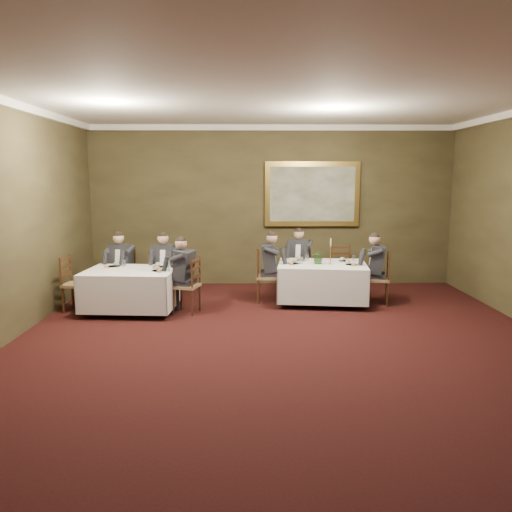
{
  "coord_description": "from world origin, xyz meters",
  "views": [
    {
      "loc": [
        -0.49,
        -6.08,
        2.39
      ],
      "look_at": [
        -0.39,
        1.73,
        1.15
      ],
      "focal_mm": 35.0,
      "sensor_mm": 36.0,
      "label": 1
    }
  ],
  "objects_px": {
    "diner_sec_endright": "(186,284)",
    "candlestick": "(330,255)",
    "chair_sec_endright": "(187,297)",
    "centerpiece": "(318,256)",
    "table_second": "(131,287)",
    "chair_main_endright": "(378,290)",
    "diner_main_backleft": "(299,268)",
    "painting": "(312,194)",
    "diner_sec_backright": "(165,275)",
    "diner_main_endleft": "(268,275)",
    "diner_sec_backleft": "(122,275)",
    "chair_sec_endleft": "(77,295)",
    "table_main": "(322,280)",
    "chair_main_backleft": "(299,279)",
    "chair_main_backright": "(342,280)",
    "chair_sec_backright": "(166,287)",
    "diner_main_endright": "(378,278)",
    "chair_main_endleft": "(267,287)",
    "chair_sec_backleft": "(123,286)"
  },
  "relations": [
    {
      "from": "diner_sec_endright",
      "to": "candlestick",
      "type": "bearing_deg",
      "value": -62.02
    },
    {
      "from": "chair_sec_endright",
      "to": "centerpiece",
      "type": "distance_m",
      "value": 2.58
    },
    {
      "from": "table_second",
      "to": "chair_main_endright",
      "type": "xyz_separation_m",
      "value": [
        4.54,
        0.47,
        -0.17
      ]
    },
    {
      "from": "diner_main_backleft",
      "to": "painting",
      "type": "height_order",
      "value": "painting"
    },
    {
      "from": "diner_main_backleft",
      "to": "diner_sec_backright",
      "type": "xyz_separation_m",
      "value": [
        -2.67,
        -0.72,
        0.0
      ]
    },
    {
      "from": "diner_main_backleft",
      "to": "candlestick",
      "type": "distance_m",
      "value": 1.16
    },
    {
      "from": "diner_main_endleft",
      "to": "diner_sec_backleft",
      "type": "height_order",
      "value": "same"
    },
    {
      "from": "diner_main_endleft",
      "to": "chair_sec_endleft",
      "type": "height_order",
      "value": "diner_main_endleft"
    },
    {
      "from": "table_main",
      "to": "diner_sec_endright",
      "type": "height_order",
      "value": "diner_sec_endright"
    },
    {
      "from": "chair_main_backleft",
      "to": "painting",
      "type": "bearing_deg",
      "value": -95.35
    },
    {
      "from": "chair_main_backleft",
      "to": "chair_main_endright",
      "type": "height_order",
      "value": "same"
    },
    {
      "from": "chair_main_backright",
      "to": "chair_sec_endright",
      "type": "xyz_separation_m",
      "value": [
        -3.03,
        -1.47,
        0.0
      ]
    },
    {
      "from": "table_main",
      "to": "chair_sec_endright",
      "type": "distance_m",
      "value": 2.59
    },
    {
      "from": "chair_sec_backright",
      "to": "painting",
      "type": "relative_size",
      "value": 0.48
    },
    {
      "from": "diner_main_backleft",
      "to": "centerpiece",
      "type": "xyz_separation_m",
      "value": [
        0.27,
        -0.92,
        0.4
      ]
    },
    {
      "from": "diner_sec_endright",
      "to": "diner_main_endright",
      "type": "bearing_deg",
      "value": -65.92
    },
    {
      "from": "chair_sec_endright",
      "to": "painting",
      "type": "height_order",
      "value": "painting"
    },
    {
      "from": "table_main",
      "to": "centerpiece",
      "type": "distance_m",
      "value": 0.47
    },
    {
      "from": "chair_main_endleft",
      "to": "diner_main_endright",
      "type": "bearing_deg",
      "value": 85.48
    },
    {
      "from": "diner_main_endright",
      "to": "chair_sec_endright",
      "type": "xyz_separation_m",
      "value": [
        -3.53,
        -0.55,
        -0.23
      ]
    },
    {
      "from": "chair_main_endleft",
      "to": "diner_main_endright",
      "type": "xyz_separation_m",
      "value": [
        2.08,
        -0.24,
        0.23
      ]
    },
    {
      "from": "chair_sec_backleft",
      "to": "chair_main_endright",
      "type": "bearing_deg",
      "value": -169.8
    },
    {
      "from": "chair_main_backright",
      "to": "chair_main_endleft",
      "type": "bearing_deg",
      "value": 18.62
    },
    {
      "from": "diner_main_endright",
      "to": "chair_sec_endleft",
      "type": "relative_size",
      "value": 1.35
    },
    {
      "from": "chair_sec_endleft",
      "to": "diner_main_backleft",
      "type": "bearing_deg",
      "value": 114.97
    },
    {
      "from": "centerpiece",
      "to": "candlestick",
      "type": "height_order",
      "value": "candlestick"
    },
    {
      "from": "table_main",
      "to": "diner_sec_backleft",
      "type": "xyz_separation_m",
      "value": [
        -3.86,
        0.23,
        0.06
      ]
    },
    {
      "from": "chair_sec_endright",
      "to": "chair_sec_backleft",
      "type": "bearing_deg",
      "value": 71.58
    },
    {
      "from": "chair_main_backleft",
      "to": "diner_sec_backright",
      "type": "relative_size",
      "value": 0.74
    },
    {
      "from": "diner_main_endright",
      "to": "chair_sec_endright",
      "type": "distance_m",
      "value": 3.58
    },
    {
      "from": "chair_main_backright",
      "to": "chair_main_endleft",
      "type": "relative_size",
      "value": 1.0
    },
    {
      "from": "table_second",
      "to": "chair_sec_endright",
      "type": "height_order",
      "value": "chair_sec_endright"
    },
    {
      "from": "diner_main_endright",
      "to": "diner_sec_backright",
      "type": "relative_size",
      "value": 1.0
    },
    {
      "from": "diner_sec_backright",
      "to": "chair_main_backright",
      "type": "bearing_deg",
      "value": -164.15
    },
    {
      "from": "centerpiece",
      "to": "candlestick",
      "type": "bearing_deg",
      "value": -11.37
    },
    {
      "from": "diner_main_endright",
      "to": "diner_sec_backleft",
      "type": "bearing_deg",
      "value": 98.68
    },
    {
      "from": "diner_sec_backleft",
      "to": "chair_sec_endleft",
      "type": "xyz_separation_m",
      "value": [
        -0.63,
        -0.76,
        -0.23
      ]
    },
    {
      "from": "diner_main_backleft",
      "to": "chair_main_backleft",
      "type": "bearing_deg",
      "value": -90.0
    },
    {
      "from": "chair_main_backleft",
      "to": "centerpiece",
      "type": "xyz_separation_m",
      "value": [
        0.26,
        -0.93,
        0.63
      ]
    },
    {
      "from": "diner_main_backleft",
      "to": "painting",
      "type": "distance_m",
      "value": 1.75
    },
    {
      "from": "diner_main_endleft",
      "to": "diner_main_endright",
      "type": "xyz_separation_m",
      "value": [
        2.07,
        -0.24,
        0.0
      ]
    },
    {
      "from": "diner_main_endright",
      "to": "painting",
      "type": "height_order",
      "value": "painting"
    },
    {
      "from": "chair_main_backleft",
      "to": "diner_sec_endright",
      "type": "height_order",
      "value": "diner_sec_endright"
    },
    {
      "from": "chair_sec_backright",
      "to": "centerpiece",
      "type": "xyz_separation_m",
      "value": [
        2.93,
        -0.21,
        0.63
      ]
    },
    {
      "from": "chair_main_backleft",
      "to": "diner_main_backleft",
      "type": "bearing_deg",
      "value": 90.0
    },
    {
      "from": "table_main",
      "to": "diner_sec_endright",
      "type": "distance_m",
      "value": 2.59
    },
    {
      "from": "table_second",
      "to": "diner_sec_backright",
      "type": "height_order",
      "value": "diner_sec_backright"
    },
    {
      "from": "table_second",
      "to": "painting",
      "type": "xyz_separation_m",
      "value": [
        3.49,
        2.31,
        1.57
      ]
    },
    {
      "from": "chair_sec_backleft",
      "to": "diner_sec_backleft",
      "type": "height_order",
      "value": "diner_sec_backleft"
    },
    {
      "from": "chair_sec_backright",
      "to": "candlestick",
      "type": "xyz_separation_m",
      "value": [
        3.15,
        -0.26,
        0.66
      ]
    }
  ]
}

